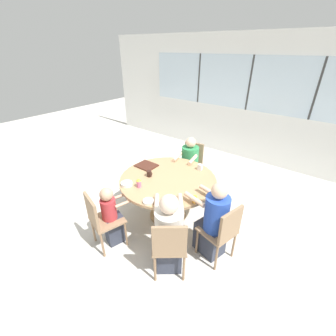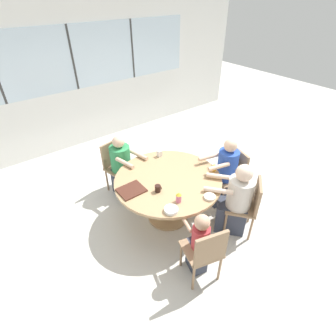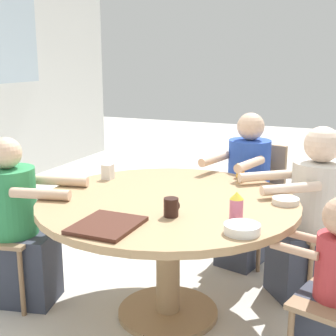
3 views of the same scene
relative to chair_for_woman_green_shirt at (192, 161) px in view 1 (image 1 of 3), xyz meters
name	(u,v)px [view 1 (image 1 of 3)]	position (x,y,z in m)	size (l,w,h in m)	color
ground_plane	(168,215)	(0.25, -1.08, -0.52)	(16.00, 16.00, 0.00)	beige
wall_back_with_windows	(248,99)	(0.25, 1.88, 0.91)	(8.40, 0.08, 2.80)	silver
dining_table	(168,185)	(0.25, -1.08, 0.08)	(1.48, 1.48, 0.73)	tan
chair_for_woman_green_shirt	(192,161)	(0.00, 0.00, 0.00)	(0.48, 0.48, 0.87)	#937556
chair_for_man_blue_shirt	(223,230)	(1.33, -1.35, 0.00)	(0.48, 0.48, 0.87)	#937556
chair_for_man_teal_shirt	(169,244)	(0.95, -1.95, 0.00)	(0.56, 0.56, 0.87)	#937556
chair_for_toddler	(100,218)	(-0.05, -2.15, 0.00)	(0.49, 0.49, 0.87)	#937556
person_woman_green_shirt	(189,167)	(0.04, -0.17, -0.05)	(0.44, 0.64, 1.05)	#333847
person_man_blue_shirt	(213,223)	(1.17, -1.31, -0.01)	(0.61, 0.43, 1.13)	#333847
person_man_teal_shirt	(169,235)	(0.84, -1.82, -0.03)	(0.64, 0.68, 1.10)	#333847
person_toddler	(112,217)	(-0.01, -2.00, -0.08)	(0.30, 0.41, 0.93)	#333847
food_tray_dark	(146,166)	(-0.28, -1.00, 0.22)	(0.33, 0.28, 0.02)	#472319
coffee_mug	(149,174)	(-0.02, -1.22, 0.26)	(0.08, 0.08, 0.10)	black
sippy_cup	(139,183)	(0.07, -1.53, 0.28)	(0.07, 0.07, 0.14)	#CC668C
juice_glass	(195,199)	(0.88, -1.34, 0.25)	(0.06, 0.06, 0.09)	gold
milk_carton_small	(200,167)	(0.49, -0.55, 0.26)	(0.06, 0.06, 0.10)	silver
bowl_white_shallow	(127,184)	(-0.11, -1.61, 0.23)	(0.17, 0.17, 0.04)	white
bowl_cereal	(148,201)	(0.42, -1.71, 0.22)	(0.15, 0.15, 0.03)	silver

